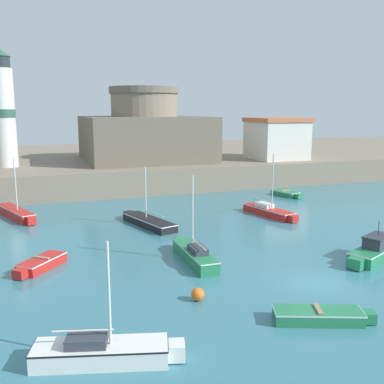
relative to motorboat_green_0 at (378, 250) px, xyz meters
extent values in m
plane|color=teal|center=(-6.02, -2.16, -0.53)|extent=(200.00, 200.00, 0.00)
cube|color=gray|center=(-6.02, 43.79, 0.85)|extent=(120.00, 40.00, 2.75)
cube|color=#237A4C|center=(0.16, 0.07, -0.16)|extent=(5.66, 3.66, 0.74)
cube|color=#237A4C|center=(-2.67, -1.23, -0.16)|extent=(0.94, 1.01, 0.63)
cube|color=white|center=(0.16, 0.07, 0.17)|extent=(5.72, 3.70, 0.07)
cube|color=#333842|center=(-0.09, -0.04, 0.53)|extent=(2.23, 1.81, 0.65)
cube|color=#2D333D|center=(-0.09, -0.04, 0.89)|extent=(2.41, 1.95, 0.08)
cylinder|color=black|center=(-0.09, -0.04, 1.38)|extent=(0.04, 0.04, 0.90)
cube|color=#237A4C|center=(-8.57, -5.89, -0.25)|extent=(3.94, 2.52, 0.55)
cube|color=#237A4C|center=(-6.57, -6.69, -0.25)|extent=(0.75, 0.82, 0.47)
cube|color=white|center=(-8.57, -5.89, -0.02)|extent=(3.98, 2.54, 0.07)
cube|color=#997F5B|center=(-8.57, -5.89, 0.06)|extent=(0.57, 1.03, 0.08)
cube|color=#237A4C|center=(-10.86, 3.17, -0.15)|extent=(1.24, 5.25, 0.75)
cube|color=#237A4C|center=(-10.82, 6.05, -0.15)|extent=(0.64, 0.53, 0.64)
cube|color=white|center=(-10.86, 3.17, 0.19)|extent=(1.25, 5.30, 0.07)
cylinder|color=silver|center=(-10.86, 3.57, 2.45)|extent=(0.10, 0.10, 4.46)
cylinder|color=silver|center=(-10.87, 2.52, 0.78)|extent=(0.12, 2.36, 0.08)
cube|color=#333842|center=(-10.87, 2.65, 0.41)|extent=(0.83, 1.58, 0.36)
cube|color=#237A4C|center=(5.37, 19.34, -0.26)|extent=(2.04, 3.25, 0.54)
cube|color=#237A4C|center=(5.86, 17.61, -0.26)|extent=(0.83, 0.74, 0.46)
cube|color=white|center=(5.37, 19.34, -0.03)|extent=(2.06, 3.28, 0.07)
cube|color=#997F5B|center=(5.37, 19.34, 0.05)|extent=(1.09, 0.49, 0.08)
cube|color=red|center=(-19.52, 5.18, -0.23)|extent=(2.92, 3.11, 0.60)
cube|color=red|center=(-20.70, 3.82, -0.23)|extent=(0.87, 0.86, 0.51)
cube|color=white|center=(-19.52, 5.18, 0.03)|extent=(2.95, 3.14, 0.07)
cube|color=#997F5B|center=(-19.52, 5.18, 0.11)|extent=(0.92, 0.83, 0.08)
cube|color=red|center=(-21.18, 18.82, -0.15)|extent=(3.18, 6.20, 0.76)
cube|color=red|center=(-20.02, 15.68, -0.15)|extent=(0.74, 0.67, 0.65)
cube|color=white|center=(-21.18, 18.82, 0.19)|extent=(3.21, 6.26, 0.07)
cylinder|color=silver|center=(-21.02, 18.39, 2.47)|extent=(0.10, 0.10, 4.48)
cylinder|color=silver|center=(-21.45, 19.55, 0.78)|extent=(1.04, 2.64, 0.08)
cube|color=red|center=(-0.71, 12.19, -0.20)|extent=(2.41, 5.44, 0.65)
cube|color=red|center=(-0.06, 9.33, -0.20)|extent=(0.81, 0.71, 0.55)
cube|color=white|center=(-0.71, 12.19, 0.08)|extent=(2.43, 5.50, 0.07)
cylinder|color=silver|center=(-0.62, 11.81, 2.48)|extent=(0.10, 0.10, 4.71)
cylinder|color=silver|center=(-0.85, 12.84, 0.67)|extent=(0.60, 2.34, 0.08)
cube|color=silver|center=(-0.83, 12.71, 0.30)|extent=(1.22, 1.74, 0.36)
cube|color=black|center=(-11.30, 12.28, -0.22)|extent=(3.06, 6.09, 0.61)
cube|color=black|center=(-12.22, 15.44, -0.22)|extent=(0.96, 0.86, 0.52)
cube|color=white|center=(-11.30, 12.28, 0.04)|extent=(3.10, 6.16, 0.07)
cylinder|color=silver|center=(-11.42, 12.70, 2.10)|extent=(0.10, 0.10, 4.04)
cylinder|color=silver|center=(-11.09, 11.57, 0.63)|extent=(0.82, 2.58, 0.08)
cube|color=white|center=(-17.85, -5.86, -0.17)|extent=(5.03, 2.66, 0.72)
cube|color=white|center=(-15.23, -6.61, -0.17)|extent=(0.81, 0.91, 0.61)
cube|color=black|center=(-17.85, -5.86, 0.15)|extent=(5.08, 2.69, 0.07)
cylinder|color=silver|center=(-17.50, -5.96, 2.11)|extent=(0.10, 0.10, 3.85)
cylinder|color=silver|center=(-18.43, -5.69, 0.74)|extent=(2.11, 0.67, 0.08)
cube|color=#333842|center=(-18.32, -5.73, 0.37)|extent=(1.66, 1.33, 0.36)
sphere|color=orange|center=(-12.67, -2.07, -0.21)|extent=(0.64, 0.64, 0.64)
cube|color=#685E4F|center=(-6.02, 34.09, 4.91)|extent=(14.69, 14.69, 5.38)
cylinder|color=gray|center=(-6.02, 34.09, 6.30)|extent=(8.12, 8.12, 8.15)
cylinder|color=#685E4F|center=(-6.02, 34.09, 10.77)|extent=(8.52, 8.52, 0.80)
cylinder|color=silver|center=(-22.02, 32.30, 7.51)|extent=(2.20, 2.20, 10.58)
cylinder|color=#2D5647|center=(-22.02, 32.30, 8.04)|extent=(2.27, 2.27, 0.90)
cylinder|color=#262D33|center=(-22.02, 32.30, 13.40)|extent=(1.87, 1.87, 1.20)
cone|color=#2D5647|center=(-22.02, 32.30, 14.40)|extent=(2.09, 2.09, 0.80)
cube|color=silver|center=(9.98, 29.28, 4.58)|extent=(6.19, 6.48, 4.71)
cube|color=#C1663D|center=(9.98, 29.28, 7.18)|extent=(6.50, 6.81, 0.50)
camera|label=1|loc=(-19.87, -20.97, 8.53)|focal=42.00mm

